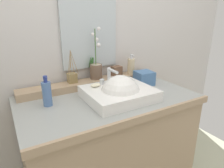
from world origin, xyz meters
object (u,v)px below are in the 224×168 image
object	(u,v)px
potted_plant	(96,68)
lotion_bottle	(47,93)
trinket_box	(117,71)
soap_bar	(96,85)
soap_dispenser	(131,66)
reed_diffuser	(72,78)
sink_basin	(120,94)
tissue_box	(144,78)

from	to	relation	value
potted_plant	lotion_bottle	xyz separation A→B (m)	(-0.42, -0.20, -0.06)
trinket_box	potted_plant	bearing A→B (deg)	172.73
potted_plant	soap_bar	bearing A→B (deg)	-116.47
soap_dispenser	reed_diffuser	bearing A→B (deg)	177.41
sink_basin	trinket_box	world-z (taller)	sink_basin
soap_bar	reed_diffuser	bearing A→B (deg)	111.43
sink_basin	trinket_box	xyz separation A→B (m)	(0.17, 0.32, 0.06)
reed_diffuser	trinket_box	size ratio (longest dim) A/B	3.11
soap_bar	lotion_bottle	xyz separation A→B (m)	(-0.31, 0.02, -0.00)
reed_diffuser	potted_plant	bearing A→B (deg)	0.18
tissue_box	sink_basin	bearing A→B (deg)	-154.73
soap_bar	tissue_box	world-z (taller)	tissue_box
sink_basin	reed_diffuser	size ratio (longest dim) A/B	1.79
sink_basin	tissue_box	bearing A→B (deg)	25.27
soap_bar	trinket_box	world-z (taller)	trinket_box
trinket_box	tissue_box	distance (m)	0.23
sink_basin	reed_diffuser	xyz separation A→B (m)	(-0.20, 0.33, 0.06)
sink_basin	soap_bar	xyz separation A→B (m)	(-0.12, 0.11, 0.05)
trinket_box	lotion_bottle	size ratio (longest dim) A/B	0.41
soap_dispenser	trinket_box	world-z (taller)	soap_dispenser
reed_diffuser	tissue_box	size ratio (longest dim) A/B	1.85
potted_plant	soap_dispenser	distance (m)	0.31
trinket_box	sink_basin	bearing A→B (deg)	-122.23
reed_diffuser	sink_basin	bearing A→B (deg)	-58.41
soap_dispenser	potted_plant	bearing A→B (deg)	175.70
soap_dispenser	lotion_bottle	world-z (taller)	soap_dispenser
potted_plant	tissue_box	world-z (taller)	potted_plant
soap_bar	tissue_box	bearing A→B (deg)	5.10
potted_plant	tissue_box	distance (m)	0.39
sink_basin	potted_plant	size ratio (longest dim) A/B	1.10
potted_plant	reed_diffuser	bearing A→B (deg)	-179.82
soap_dispenser	lotion_bottle	xyz separation A→B (m)	(-0.73, -0.17, -0.04)
sink_basin	soap_dispenser	size ratio (longest dim) A/B	2.59
trinket_box	tissue_box	xyz separation A→B (m)	(0.15, -0.17, -0.04)
lotion_bottle	reed_diffuser	bearing A→B (deg)	41.21
reed_diffuser	tissue_box	distance (m)	0.56
trinket_box	lotion_bottle	xyz separation A→B (m)	(-0.60, -0.19, -0.01)
sink_basin	soap_bar	size ratio (longest dim) A/B	6.13
lotion_bottle	soap_bar	bearing A→B (deg)	-3.65
trinket_box	reed_diffuser	bearing A→B (deg)	174.44
soap_dispenser	lotion_bottle	distance (m)	0.75
sink_basin	tissue_box	distance (m)	0.36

